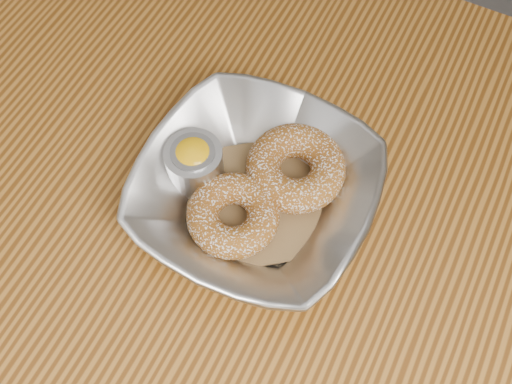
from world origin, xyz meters
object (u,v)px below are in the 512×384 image
at_px(donut_front, 233,215).
at_px(ramekin, 194,162).
at_px(table, 215,233).
at_px(donut_back, 296,168).
at_px(serving_bowl, 256,192).

height_order(donut_front, ramekin, ramekin).
xyz_separation_m(table, donut_back, (0.07, 0.06, 0.13)).
xyz_separation_m(table, serving_bowl, (0.05, 0.01, 0.13)).
height_order(serving_bowl, donut_back, serving_bowl).
distance_m(serving_bowl, donut_back, 0.05).
relative_size(table, donut_front, 12.66).
distance_m(table, ramekin, 0.14).
xyz_separation_m(serving_bowl, donut_back, (0.02, 0.04, -0.00)).
bearing_deg(serving_bowl, table, -166.20).
xyz_separation_m(serving_bowl, ramekin, (-0.07, -0.00, 0.01)).
bearing_deg(table, donut_front, -27.13).
height_order(donut_back, ramekin, ramekin).
distance_m(table, donut_front, 0.13).
relative_size(table, ramekin, 19.88).
bearing_deg(ramekin, table, -27.57).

